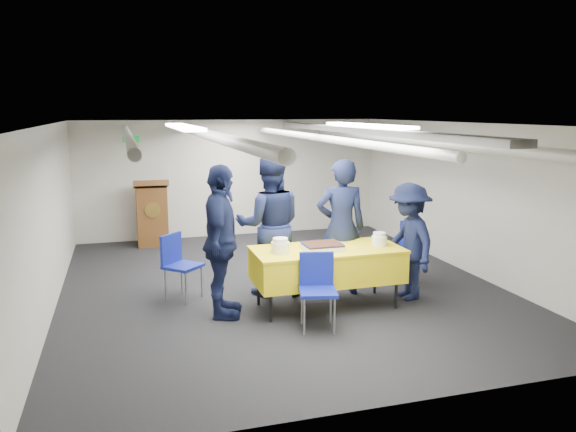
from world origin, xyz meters
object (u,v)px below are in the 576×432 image
object	(u,v)px
serving_table	(327,264)
podium	(152,213)
sailor_c	(221,242)
sailor_d	(409,241)
chair_right	(408,246)
sailor_b	(270,225)
chair_near	(317,283)
sheet_cake	(322,246)
sailor_a	(341,227)
chair_left	(178,259)

from	to	relation	value
serving_table	podium	xyz separation A→B (m)	(-1.94, 4.07, 0.05)
sailor_c	sailor_d	xyz separation A→B (m)	(2.50, -0.02, -0.16)
chair_right	sailor_b	world-z (taller)	sailor_b
serving_table	chair_near	size ratio (longest dim) A/B	2.17
sheet_cake	sailor_b	world-z (taller)	sailor_b
serving_table	sailor_b	world-z (taller)	sailor_b
sailor_b	sailor_d	world-z (taller)	sailor_b
sailor_a	sailor_b	size ratio (longest dim) A/B	0.97
sailor_b	sailor_c	distance (m)	1.04
sheet_cake	podium	distance (m)	4.53
serving_table	sailor_c	world-z (taller)	sailor_c
chair_right	podium	bearing A→B (deg)	135.46
podium	chair_near	world-z (taller)	podium
sheet_cake	sailor_a	xyz separation A→B (m)	(0.46, 0.52, 0.11)
chair_near	podium	bearing A→B (deg)	108.87
sheet_cake	chair_near	xyz separation A→B (m)	(-0.26, -0.55, -0.28)
chair_left	sailor_d	size ratio (longest dim) A/B	0.56
podium	sailor_d	size ratio (longest dim) A/B	0.81
chair_near	sailor_d	size ratio (longest dim) A/B	0.56
podium	chair_near	bearing A→B (deg)	-71.13
chair_near	sailor_c	xyz separation A→B (m)	(-1.00, 0.65, 0.40)
podium	sheet_cake	bearing A→B (deg)	-65.75
sailor_b	sailor_d	distance (m)	1.87
podium	sailor_a	size ratio (longest dim) A/B	0.68
chair_right	sailor_a	size ratio (longest dim) A/B	0.47
chair_left	sailor_d	bearing A→B (deg)	-16.45
chair_near	sailor_b	distance (m)	1.42
podium	chair_right	size ratio (longest dim) A/B	1.44
sheet_cake	sailor_d	distance (m)	1.24
serving_table	sailor_b	size ratio (longest dim) A/B	0.99
chair_near	sailor_a	distance (m)	1.35
podium	sailor_d	distance (m)	5.10
sailor_b	sailor_d	size ratio (longest dim) A/B	1.23
sailor_c	sailor_d	bearing A→B (deg)	-74.79
sailor_a	sailor_d	distance (m)	0.92
podium	chair_near	distance (m)	4.94
chair_left	sailor_b	size ratio (longest dim) A/B	0.46
podium	sailor_c	world-z (taller)	sailor_c
serving_table	sheet_cake	world-z (taller)	sheet_cake
sheet_cake	sailor_b	distance (m)	0.93
sailor_b	sailor_c	xyz separation A→B (m)	(-0.78, -0.69, -0.02)
chair_right	sailor_d	world-z (taller)	sailor_d
chair_left	sailor_b	world-z (taller)	sailor_b
chair_near	sailor_c	bearing A→B (deg)	147.11
chair_right	chair_near	bearing A→B (deg)	-145.29
chair_left	sailor_c	world-z (taller)	sailor_c
podium	sailor_b	distance (m)	3.63
sailor_b	sailor_d	xyz separation A→B (m)	(1.72, -0.71, -0.18)
serving_table	chair_left	world-z (taller)	chair_left
sheet_cake	chair_near	size ratio (longest dim) A/B	0.57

